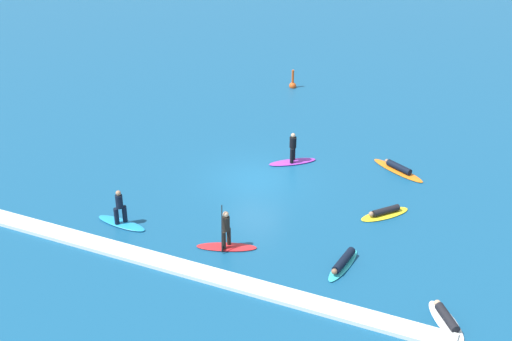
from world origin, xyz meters
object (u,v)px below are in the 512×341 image
object	(u,v)px
surfer_on_yellow_board	(385,213)
surfer_on_red_board	(226,238)
surfer_on_teal_board	(343,263)
surfer_on_orange_board	(398,169)
marker_buoy	(293,84)
surfer_on_blue_board	(121,216)
surfer_on_purple_board	(293,155)
surfer_on_white_board	(446,319)

from	to	relation	value
surfer_on_yellow_board	surfer_on_red_board	bearing A→B (deg)	-5.04
surfer_on_teal_board	surfer_on_yellow_board	bearing A→B (deg)	179.79
surfer_on_orange_board	marker_buoy	distance (m)	12.26
surfer_on_blue_board	surfer_on_orange_board	bearing A→B (deg)	-130.83
surfer_on_teal_board	surfer_on_purple_board	xyz separation A→B (m)	(-5.15, 7.56, 0.27)
surfer_on_white_board	surfer_on_red_board	bearing A→B (deg)	46.95
surfer_on_teal_board	marker_buoy	distance (m)	19.40
surfer_on_teal_board	surfer_on_yellow_board	xyz separation A→B (m)	(0.52, 4.52, -0.05)
marker_buoy	surfer_on_orange_board	bearing A→B (deg)	-42.98
surfer_on_teal_board	surfer_on_white_board	xyz separation A→B (m)	(4.47, -1.76, -0.02)
surfer_on_white_board	marker_buoy	distance (m)	23.23
surfer_on_yellow_board	surfer_on_white_board	bearing A→B (deg)	73.04
surfer_on_white_board	surfer_on_teal_board	bearing A→B (deg)	31.75
surfer_on_teal_board	surfer_on_purple_board	size ratio (longest dim) A/B	1.08
surfer_on_white_board	surfer_on_purple_board	world-z (taller)	surfer_on_purple_board
surfer_on_blue_board	surfer_on_red_board	bearing A→B (deg)	-172.56
surfer_on_orange_board	surfer_on_purple_board	size ratio (longest dim) A/B	1.32
surfer_on_white_board	surfer_on_purple_board	xyz separation A→B (m)	(-9.62, 9.32, 0.29)
surfer_on_white_board	marker_buoy	xyz separation A→B (m)	(-13.39, 18.98, 0.06)
surfer_on_orange_board	surfer_on_purple_board	world-z (taller)	surfer_on_purple_board
surfer_on_orange_board	surfer_on_yellow_board	size ratio (longest dim) A/B	1.32
surfer_on_red_board	marker_buoy	world-z (taller)	surfer_on_red_board
surfer_on_purple_board	surfer_on_white_board	bearing A→B (deg)	97.56
surfer_on_purple_board	surfer_on_yellow_board	xyz separation A→B (m)	(5.67, -3.04, -0.32)
surfer_on_white_board	surfer_on_yellow_board	bearing A→B (deg)	-4.58
surfer_on_white_board	surfer_on_orange_board	bearing A→B (deg)	-14.20
surfer_on_blue_board	marker_buoy	xyz separation A→B (m)	(1.05, 18.20, -0.20)
surfer_on_orange_board	surfer_on_yellow_board	distance (m)	4.37
surfer_on_blue_board	surfer_on_yellow_board	world-z (taller)	surfer_on_blue_board
surfer_on_blue_board	surfer_on_purple_board	size ratio (longest dim) A/B	1.08
surfer_on_red_board	surfer_on_white_board	size ratio (longest dim) A/B	1.10
surfer_on_red_board	surfer_on_teal_board	distance (m)	4.96
surfer_on_orange_board	marker_buoy	world-z (taller)	marker_buoy
surfer_on_red_board	surfer_on_blue_board	bearing A→B (deg)	-18.16
surfer_on_teal_board	marker_buoy	world-z (taller)	marker_buoy
surfer_on_blue_board	marker_buoy	size ratio (longest dim) A/B	1.97
surfer_on_blue_board	surfer_on_white_board	distance (m)	14.46
surfer_on_red_board	surfer_on_purple_board	distance (m)	8.29
surfer_on_teal_board	surfer_on_white_board	distance (m)	4.80
surfer_on_blue_board	surfer_on_orange_board	size ratio (longest dim) A/B	0.82
surfer_on_red_board	surfer_on_purple_board	size ratio (longest dim) A/B	1.11
surfer_on_blue_board	surfer_on_purple_board	distance (m)	9.80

